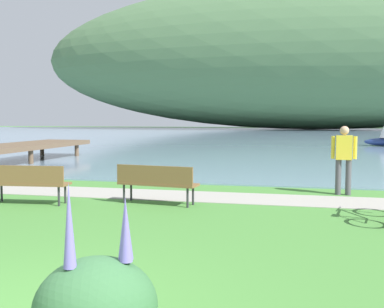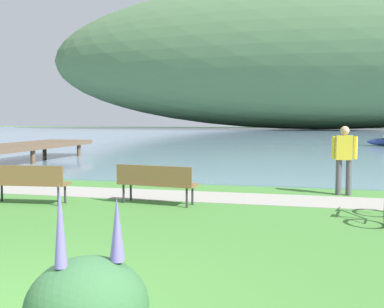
{
  "view_description": "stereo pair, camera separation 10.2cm",
  "coord_description": "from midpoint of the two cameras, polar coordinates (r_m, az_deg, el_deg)",
  "views": [
    {
      "loc": [
        2.61,
        -3.32,
        1.89
      ],
      "look_at": [
        0.05,
        7.77,
        1.0
      ],
      "focal_mm": 42.34,
      "sensor_mm": 36.0,
      "label": 1
    },
    {
      "loc": [
        2.71,
        -3.3,
        1.89
      ],
      "look_at": [
        0.05,
        7.77,
        1.0
      ],
      "focal_mm": 42.34,
      "sensor_mm": 36.0,
      "label": 2
    }
  ],
  "objects": [
    {
      "name": "shoreline_path",
      "position": [
        11.1,
        -1.06,
        -5.3
      ],
      "size": [
        60.0,
        1.5,
        0.01
      ],
      "primitive_type": "cube",
      "color": "#A39E93",
      "rests_on": "ground"
    },
    {
      "name": "echium_bush_far_cluster",
      "position": [
        3.89,
        -12.73,
        -18.02
      ],
      "size": [
        0.99,
        0.99,
        1.41
      ],
      "color": "#386B3D",
      "rests_on": "ground"
    },
    {
      "name": "pier_dock",
      "position": [
        20.31,
        -22.08,
        0.74
      ],
      "size": [
        2.4,
        10.0,
        0.8
      ],
      "color": "brown",
      "rests_on": "ground"
    },
    {
      "name": "park_bench_further_along",
      "position": [
        10.63,
        -20.29,
        -3.2
      ],
      "size": [
        1.84,
        0.64,
        0.88
      ],
      "color": "brown",
      "rests_on": "ground"
    },
    {
      "name": "park_bench_near_camera",
      "position": [
        9.99,
        -4.78,
        -3.42
      ],
      "size": [
        1.85,
        0.71,
        0.88
      ],
      "color": "brown",
      "rests_on": "ground"
    },
    {
      "name": "distant_hillside",
      "position": [
        82.69,
        15.07,
        12.04
      ],
      "size": [
        99.31,
        28.0,
        25.95
      ],
      "primitive_type": "ellipsoid",
      "color": "#4C7047",
      "rests_on": "bay_water"
    },
    {
      "name": "person_at_shoreline",
      "position": [
        11.78,
        18.34,
        -0.2
      ],
      "size": [
        0.61,
        0.23,
        1.71
      ],
      "color": "#4C4C51",
      "rests_on": "ground"
    },
    {
      "name": "bay_water",
      "position": [
        52.68,
        10.09,
        2.36
      ],
      "size": [
        180.0,
        80.0,
        0.04
      ],
      "primitive_type": "cube",
      "color": "#7A99B2",
      "rests_on": "ground"
    }
  ]
}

